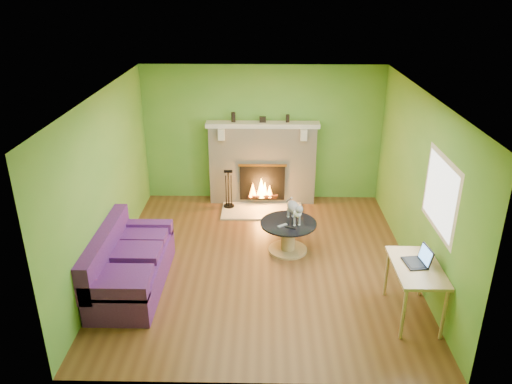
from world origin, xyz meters
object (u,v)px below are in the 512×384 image
at_px(sofa, 128,265).
at_px(coffee_table, 288,235).
at_px(desk, 416,272).
at_px(cat, 294,210).

bearing_deg(sofa, coffee_table, 24.18).
bearing_deg(coffee_table, desk, -47.00).
distance_m(sofa, cat, 2.62).
height_order(sofa, desk, sofa).
height_order(desk, cat, cat).
xyz_separation_m(sofa, desk, (3.81, -0.61, 0.32)).
xyz_separation_m(sofa, coffee_table, (2.28, 1.02, -0.04)).
bearing_deg(desk, coffee_table, 133.00).
distance_m(coffee_table, desk, 2.27).
distance_m(desk, cat, 2.22).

